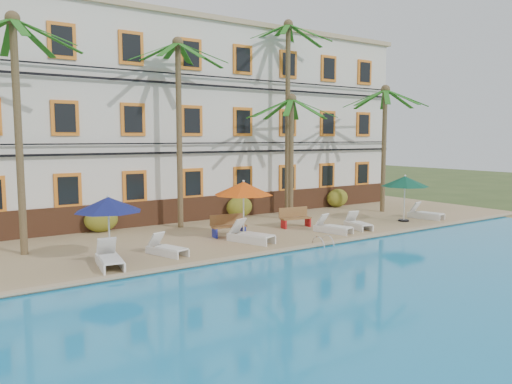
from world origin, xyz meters
TOP-DOWN VIEW (x-y plane):
  - ground at (0.00, 0.00)m, footprint 100.00×100.00m
  - pool_deck at (0.00, 5.00)m, footprint 30.00×12.00m
  - swimming_pool at (0.00, -7.00)m, footprint 26.00×12.00m
  - pool_coping at (0.00, -0.90)m, footprint 30.00×0.35m
  - hotel_building at (0.00, 9.98)m, footprint 25.40×6.44m
  - palm_a at (-9.83, 3.89)m, footprint 4.62×4.62m
  - palm_b at (-2.79, 5.69)m, footprint 4.62×4.62m
  - palm_c at (2.92, 4.64)m, footprint 4.62×4.62m
  - palm_d at (3.73, 5.99)m, footprint 4.62×4.62m
  - palm_e at (8.88, 3.80)m, footprint 4.62×4.62m
  - shrub_left at (-6.22, 6.60)m, footprint 1.50×0.90m
  - shrub_mid at (1.04, 6.60)m, footprint 1.50×0.90m
  - shrub_right at (8.05, 6.60)m, footprint 1.50×0.90m
  - umbrella_blue at (-7.61, 1.18)m, footprint 2.26×2.26m
  - umbrella_red at (-1.86, 1.70)m, footprint 2.45×2.45m
  - umbrella_green at (7.20, 0.92)m, footprint 2.33×2.33m
  - lounger_a at (-7.87, 0.42)m, footprint 0.96×1.96m
  - lounger_b at (-5.65, 0.93)m, footprint 1.08×1.75m
  - lounger_c at (-1.97, 1.06)m, footprint 1.32×2.07m
  - lounger_d at (2.15, 0.69)m, footprint 1.04×1.80m
  - lounger_e at (3.78, 0.75)m, footprint 0.97×1.73m
  - lounger_f at (8.77, 0.83)m, footprint 0.97×1.86m
  - bench_left at (-2.05, 2.61)m, footprint 1.55×0.68m
  - bench_right at (1.64, 2.68)m, footprint 1.55×0.70m
  - pool_ladder at (0.07, -1.00)m, footprint 0.54×0.74m

SIDE VIEW (x-z plane):
  - ground at x=0.00m, z-range 0.00..0.00m
  - swimming_pool at x=0.00m, z-range 0.00..0.20m
  - pool_deck at x=0.00m, z-range 0.00..0.25m
  - pool_ladder at x=0.07m, z-range -0.12..0.62m
  - pool_coping at x=0.00m, z-range 0.25..0.31m
  - lounger_e at x=3.78m, z-range 0.11..0.89m
  - lounger_b at x=-5.65m, z-range 0.11..0.89m
  - lounger_d at x=2.15m, z-range 0.11..0.91m
  - lounger_f at x=8.77m, z-range 0.10..0.94m
  - lounger_a at x=-7.87m, z-range 0.09..0.98m
  - lounger_c at x=-1.97m, z-range 0.09..1.01m
  - bench_left at x=-2.05m, z-range 0.26..1.18m
  - bench_right at x=1.64m, z-range 0.26..1.18m
  - shrub_left at x=-6.22m, z-range 0.25..1.35m
  - shrub_mid at x=1.04m, z-range 0.25..1.35m
  - shrub_right at x=8.05m, z-range 0.25..1.35m
  - umbrella_blue at x=-7.61m, z-range 1.05..3.31m
  - umbrella_green at x=7.20m, z-range 1.07..3.41m
  - umbrella_red at x=-1.86m, z-range 1.12..3.57m
  - palm_c at x=2.92m, z-range 1.28..7.65m
  - palm_e at x=8.88m, z-range 1.34..8.43m
  - hotel_building at x=0.00m, z-range 0.26..10.49m
  - palm_a at x=-9.83m, z-range 1.45..9.93m
  - palm_b at x=-2.79m, z-range 1.46..10.15m
  - palm_d at x=3.73m, z-range 1.56..11.90m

